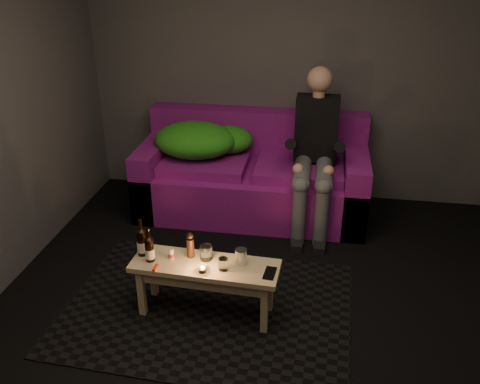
% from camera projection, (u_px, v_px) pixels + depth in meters
% --- Properties ---
extents(floor, '(4.50, 4.50, 0.00)m').
position_uv_depth(floor, '(262.00, 336.00, 3.41)').
color(floor, black).
rests_on(floor, ground).
extents(room, '(4.50, 4.50, 4.50)m').
position_uv_depth(room, '(277.00, 76.00, 3.10)').
color(room, silver).
rests_on(room, ground).
extents(rug, '(2.09, 1.56, 0.01)m').
position_uv_depth(rug, '(208.00, 307.00, 3.67)').
color(rug, black).
rests_on(rug, floor).
extents(sofa, '(2.13, 0.96, 0.92)m').
position_uv_depth(sofa, '(253.00, 177.00, 4.92)').
color(sofa, '#751180').
rests_on(sofa, floor).
extents(green_blanket, '(0.94, 0.64, 0.32)m').
position_uv_depth(green_blanket, '(201.00, 140.00, 4.83)').
color(green_blanket, '#228E19').
rests_on(green_blanket, sofa).
extents(person, '(0.38, 0.88, 1.42)m').
position_uv_depth(person, '(315.00, 148.00, 4.51)').
color(person, black).
rests_on(person, sofa).
extents(coffee_table, '(1.03, 0.37, 0.41)m').
position_uv_depth(coffee_table, '(205.00, 273.00, 3.48)').
color(coffee_table, tan).
rests_on(coffee_table, rug).
extents(beer_bottle_a, '(0.07, 0.07, 0.28)m').
position_uv_depth(beer_bottle_a, '(142.00, 242.00, 3.51)').
color(beer_bottle_a, black).
rests_on(beer_bottle_a, coffee_table).
extents(beer_bottle_b, '(0.06, 0.06, 0.25)m').
position_uv_depth(beer_bottle_b, '(150.00, 249.00, 3.44)').
color(beer_bottle_b, black).
rests_on(beer_bottle_b, coffee_table).
extents(salt_shaker, '(0.05, 0.05, 0.08)m').
position_uv_depth(salt_shaker, '(171.00, 254.00, 3.49)').
color(salt_shaker, silver).
rests_on(salt_shaker, coffee_table).
extents(pepper_mill, '(0.07, 0.07, 0.14)m').
position_uv_depth(pepper_mill, '(190.00, 248.00, 3.49)').
color(pepper_mill, black).
rests_on(pepper_mill, coffee_table).
extents(tumbler_back, '(0.11, 0.11, 0.10)m').
position_uv_depth(tumbler_back, '(206.00, 252.00, 3.48)').
color(tumbler_back, white).
rests_on(tumbler_back, coffee_table).
extents(tealight, '(0.06, 0.06, 0.04)m').
position_uv_depth(tealight, '(203.00, 269.00, 3.35)').
color(tealight, white).
rests_on(tealight, coffee_table).
extents(tumbler_front, '(0.09, 0.09, 0.08)m').
position_uv_depth(tumbler_front, '(223.00, 264.00, 3.37)').
color(tumbler_front, white).
rests_on(tumbler_front, coffee_table).
extents(steel_cup, '(0.10, 0.10, 0.11)m').
position_uv_depth(steel_cup, '(241.00, 257.00, 3.42)').
color(steel_cup, silver).
rests_on(steel_cup, coffee_table).
extents(smartphone, '(0.09, 0.15, 0.01)m').
position_uv_depth(smartphone, '(270.00, 273.00, 3.34)').
color(smartphone, black).
rests_on(smartphone, coffee_table).
extents(red_lighter, '(0.02, 0.08, 0.01)m').
position_uv_depth(red_lighter, '(155.00, 267.00, 3.40)').
color(red_lighter, red).
rests_on(red_lighter, coffee_table).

